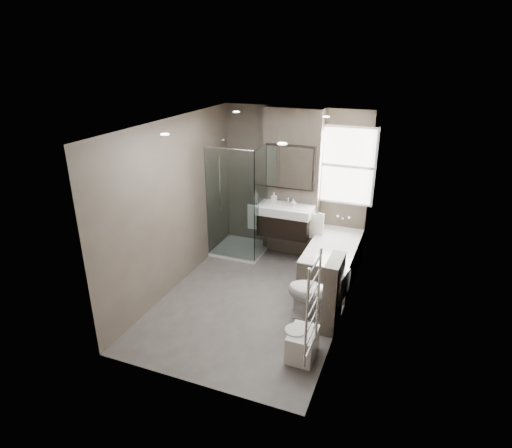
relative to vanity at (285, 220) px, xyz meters
The scene contains 15 objects.
room 1.53m from the vanity, 90.00° to the right, with size 2.70×3.90×2.70m.
vanity_pier 0.66m from the vanity, 90.00° to the left, with size 1.00×0.25×2.60m, color #564D44.
vanity is the anchor object (origin of this frame).
mirror_cabinet 0.91m from the vanity, 90.00° to the left, with size 0.86×0.08×0.76m.
towel_left 0.56m from the vanity, behind, with size 0.24×0.06×0.44m, color white.
towel_right 0.56m from the vanity, ahead, with size 0.24×0.06×0.44m, color white.
shower_enclosure 0.80m from the vanity, behind, with size 0.90×0.90×2.00m.
bathtub 1.07m from the vanity, 19.37° to the right, with size 0.75×1.60×0.57m.
window 1.37m from the vanity, 26.58° to the left, with size 0.98×0.06×1.33m.
toilet 1.92m from the vanity, 59.04° to the right, with size 0.45×0.79×0.81m, color white.
cistern_box 2.08m from the vanity, 54.16° to the right, with size 0.19×0.55×1.00m.
bidet 2.70m from the vanity, 67.40° to the right, with size 0.39×0.44×0.47m.
towel_radiator 3.30m from the vanity, 67.55° to the right, with size 0.03×0.49×1.10m.
soap_bottle_a 0.43m from the vanity, 165.57° to the left, with size 0.09×0.09×0.19m, color white.
soap_bottle_b 0.35m from the vanity, 31.96° to the left, with size 0.09×0.09×0.12m, color white.
Camera 1 is at (2.04, -5.15, 3.49)m, focal length 30.00 mm.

